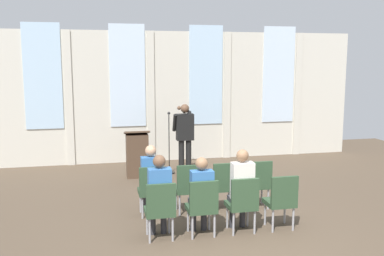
# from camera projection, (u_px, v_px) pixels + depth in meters

# --- Properties ---
(ground_plane) EXTENTS (15.94, 15.94, 0.00)m
(ground_plane) POSITION_uv_depth(u_px,v_px,m) (233.00, 249.00, 6.55)
(ground_plane) COLOR brown
(rear_partition) EXTENTS (10.96, 0.14, 3.78)m
(rear_partition) POSITION_uv_depth(u_px,v_px,m) (168.00, 95.00, 12.19)
(rear_partition) COLOR beige
(rear_partition) RESTS_ON ground
(speaker) EXTENTS (0.50, 0.69, 1.75)m
(speaker) POSITION_uv_depth(u_px,v_px,m) (185.00, 134.00, 10.75)
(speaker) COLOR black
(speaker) RESTS_ON ground
(mic_stand) EXTENTS (0.28, 0.28, 1.55)m
(mic_stand) POSITION_uv_depth(u_px,v_px,m) (169.00, 160.00, 10.92)
(mic_stand) COLOR black
(mic_stand) RESTS_ON ground
(lectern) EXTENTS (0.60, 0.48, 1.16)m
(lectern) POSITION_uv_depth(u_px,v_px,m) (137.00, 154.00, 10.57)
(lectern) COLOR #4C3828
(lectern) RESTS_ON ground
(chair_r0_c0) EXTENTS (0.46, 0.44, 0.94)m
(chair_r0_c0) POSITION_uv_depth(u_px,v_px,m) (152.00, 188.00, 7.85)
(chair_r0_c0) COLOR #99999E
(chair_r0_c0) RESTS_ON ground
(audience_r0_c0) EXTENTS (0.36, 0.39, 1.31)m
(audience_r0_c0) POSITION_uv_depth(u_px,v_px,m) (151.00, 176.00, 7.90)
(audience_r0_c0) COLOR #2D2D33
(audience_r0_c0) RESTS_ON ground
(chair_r0_c1) EXTENTS (0.46, 0.44, 0.94)m
(chair_r0_c1) POSITION_uv_depth(u_px,v_px,m) (188.00, 185.00, 7.99)
(chair_r0_c1) COLOR #99999E
(chair_r0_c1) RESTS_ON ground
(chair_r0_c2) EXTENTS (0.46, 0.44, 0.94)m
(chair_r0_c2) POSITION_uv_depth(u_px,v_px,m) (224.00, 183.00, 8.14)
(chair_r0_c2) COLOR #99999E
(chair_r0_c2) RESTS_ON ground
(chair_r0_c3) EXTENTS (0.46, 0.44, 0.94)m
(chair_r0_c3) POSITION_uv_depth(u_px,v_px,m) (258.00, 181.00, 8.28)
(chair_r0_c3) COLOR #99999E
(chair_r0_c3) RESTS_ON ground
(chair_r1_c0) EXTENTS (0.46, 0.44, 0.94)m
(chair_r1_c0) POSITION_uv_depth(u_px,v_px,m) (160.00, 207.00, 6.80)
(chair_r1_c0) COLOR #99999E
(chair_r1_c0) RESTS_ON ground
(audience_r1_c0) EXTENTS (0.36, 0.39, 1.36)m
(audience_r1_c0) POSITION_uv_depth(u_px,v_px,m) (159.00, 192.00, 6.85)
(audience_r1_c0) COLOR #2D2D33
(audience_r1_c0) RESTS_ON ground
(chair_r1_c1) EXTENTS (0.46, 0.44, 0.94)m
(chair_r1_c1) POSITION_uv_depth(u_px,v_px,m) (202.00, 204.00, 6.94)
(chair_r1_c1) COLOR #99999E
(chair_r1_c1) RESTS_ON ground
(audience_r1_c1) EXTENTS (0.36, 0.39, 1.29)m
(audience_r1_c1) POSITION_uv_depth(u_px,v_px,m) (201.00, 192.00, 7.00)
(audience_r1_c1) COLOR #2D2D33
(audience_r1_c1) RESTS_ON ground
(chair_r1_c2) EXTENTS (0.46, 0.44, 0.94)m
(chair_r1_c2) POSITION_uv_depth(u_px,v_px,m) (243.00, 201.00, 7.09)
(chair_r1_c2) COLOR #99999E
(chair_r1_c2) RESTS_ON ground
(audience_r1_c2) EXTENTS (0.36, 0.39, 1.39)m
(audience_r1_c2) POSITION_uv_depth(u_px,v_px,m) (241.00, 186.00, 7.13)
(audience_r1_c2) COLOR #2D2D33
(audience_r1_c2) RESTS_ON ground
(chair_r1_c3) EXTENTS (0.46, 0.44, 0.94)m
(chair_r1_c3) POSITION_uv_depth(u_px,v_px,m) (281.00, 199.00, 7.23)
(chair_r1_c3) COLOR #99999E
(chair_r1_c3) RESTS_ON ground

